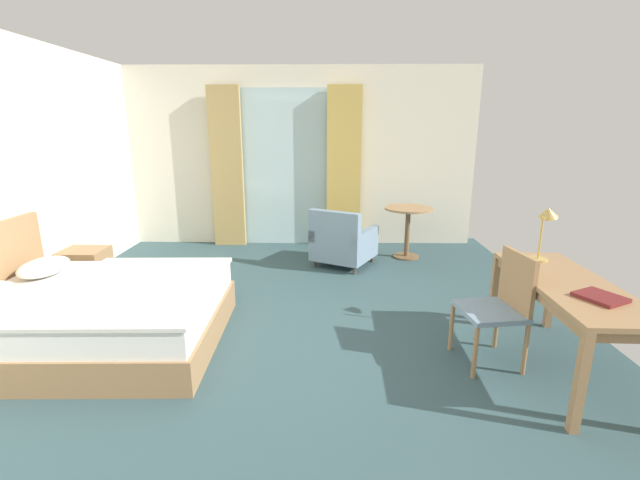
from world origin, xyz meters
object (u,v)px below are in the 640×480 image
object	(u,v)px
writing_desk	(568,292)
armchair_by_window	(342,243)
round_cafe_table	(408,221)
closed_book	(600,297)
desk_chair	(500,302)
desk_lamp	(546,221)
bed	(95,313)
nightstand	(86,269)

from	to	relation	value
writing_desk	armchair_by_window	xyz separation A→B (m)	(-1.62, 2.59, -0.32)
writing_desk	armchair_by_window	bearing A→B (deg)	122.14
armchair_by_window	writing_desk	bearing A→B (deg)	-57.86
round_cafe_table	writing_desk	bearing A→B (deg)	-77.39
armchair_by_window	round_cafe_table	world-z (taller)	armchair_by_window
closed_book	round_cafe_table	bearing A→B (deg)	74.12
desk_chair	round_cafe_table	size ratio (longest dim) A/B	1.24
armchair_by_window	round_cafe_table	xyz separation A→B (m)	(0.96, 0.41, 0.23)
desk_lamp	closed_book	world-z (taller)	desk_lamp
bed	round_cafe_table	size ratio (longest dim) A/B	2.81
nightstand	writing_desk	distance (m)	4.99
bed	armchair_by_window	world-z (taller)	bed
nightstand	desk_chair	size ratio (longest dim) A/B	0.52
bed	closed_book	size ratio (longest dim) A/B	7.66
nightstand	round_cafe_table	world-z (taller)	round_cafe_table
desk_lamp	round_cafe_table	distance (m)	2.54
writing_desk	closed_book	bearing A→B (deg)	-86.10
bed	writing_desk	size ratio (longest dim) A/B	1.32
bed	nightstand	bearing A→B (deg)	121.56
desk_chair	armchair_by_window	size ratio (longest dim) A/B	0.94
armchair_by_window	closed_book	bearing A→B (deg)	-60.57
desk_chair	desk_lamp	distance (m)	0.93
round_cafe_table	armchair_by_window	bearing A→B (deg)	-156.91
desk_lamp	armchair_by_window	distance (m)	2.71
round_cafe_table	closed_book	bearing A→B (deg)	-78.25
closed_book	round_cafe_table	distance (m)	3.40
desk_chair	bed	bearing A→B (deg)	175.87
desk_lamp	armchair_by_window	xyz separation A→B (m)	(-1.71, 1.96, -0.74)
desk_chair	armchair_by_window	bearing A→B (deg)	115.20
bed	desk_chair	bearing A→B (deg)	-4.13
closed_book	desk_chair	bearing A→B (deg)	109.87
desk_chair	armchair_by_window	xyz separation A→B (m)	(-1.17, 2.48, -0.19)
closed_book	armchair_by_window	bearing A→B (deg)	91.80
desk_chair	round_cafe_table	world-z (taller)	desk_chair
bed	round_cafe_table	xyz separation A→B (m)	(3.19, 2.64, 0.26)
armchair_by_window	round_cafe_table	size ratio (longest dim) A/B	1.32
desk_lamp	desk_chair	bearing A→B (deg)	-136.29
closed_book	bed	bearing A→B (deg)	142.35
desk_chair	round_cafe_table	distance (m)	2.90
bed	round_cafe_table	bearing A→B (deg)	39.65
writing_desk	closed_book	distance (m)	0.35
armchair_by_window	round_cafe_table	bearing A→B (deg)	23.09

